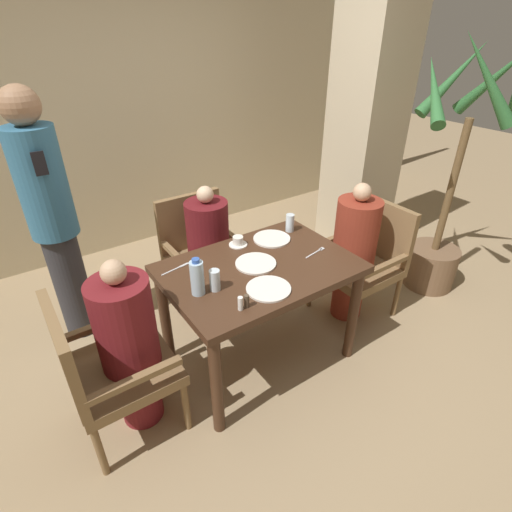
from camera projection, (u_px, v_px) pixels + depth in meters
The scene contains 23 objects.
ground_plane at pixel (259, 355), 2.88m from camera, with size 16.00×16.00×0.00m, color #9E8460.
wall_back at pixel (125, 104), 3.70m from camera, with size 8.00×0.06×2.80m.
pillar_stone at pixel (368, 113), 3.61m from camera, with size 0.54×0.54×2.70m.
dining_table at pixel (260, 280), 2.54m from camera, with size 1.18×0.82×0.77m.
chair_left_side at pixel (105, 366), 2.13m from camera, with size 0.55×0.55×0.90m.
diner_in_left_chair at pixel (129, 345), 2.17m from camera, with size 0.32×0.32×1.10m.
chair_far_side at pixel (201, 249), 3.21m from camera, with size 0.55×0.55×0.90m.
diner_in_far_chair at pixel (209, 250), 3.08m from camera, with size 0.32×0.32×1.07m.
chair_right_side at pixel (365, 256), 3.12m from camera, with size 0.55×0.55×0.90m.
diner_in_right_chair at pixel (354, 252), 3.00m from camera, with size 0.32×0.32×1.12m.
standing_host at pixel (52, 217), 2.64m from camera, with size 0.30×0.34×1.78m.
potted_palm at pixel (444, 212), 3.30m from camera, with size 0.82×0.83×2.06m.
plate_main_left at pixel (269, 289), 2.26m from camera, with size 0.26×0.26×0.01m.
plate_main_right at pixel (256, 263), 2.49m from camera, with size 0.26×0.26×0.01m.
plate_dessert_center at pixel (272, 239), 2.77m from camera, with size 0.26×0.26×0.01m.
teacup_with_saucer at pixel (238, 242), 2.69m from camera, with size 0.13×0.13×0.06m.
water_bottle at pixel (197, 278), 2.18m from camera, with size 0.08×0.08×0.22m.
glass_tall_near at pixel (290, 223), 2.86m from camera, with size 0.06×0.06×0.13m.
glass_tall_mid at pixel (215, 280), 2.23m from camera, with size 0.06×0.06×0.13m.
salt_shaker at pixel (240, 303), 2.09m from camera, with size 0.03×0.03×0.08m.
pepper_shaker at pixel (247, 301), 2.11m from camera, with size 0.03×0.03×0.08m.
fork_beside_plate at pixel (317, 252), 2.63m from camera, with size 0.18×0.05×0.00m.
knife_beside_plate at pixel (177, 268), 2.45m from camera, with size 0.19×0.05×0.00m.
Camera 1 is at (-1.21, -1.72, 2.10)m, focal length 28.00 mm.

